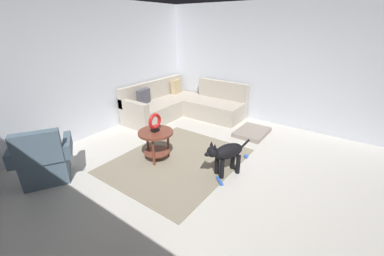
# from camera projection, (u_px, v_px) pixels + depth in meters

# --- Properties ---
(ground_plane) EXTENTS (6.00, 6.00, 0.10)m
(ground_plane) POSITION_uv_depth(u_px,v_px,m) (206.00, 181.00, 3.79)
(ground_plane) COLOR beige
(wall_back) EXTENTS (6.00, 0.12, 2.70)m
(wall_back) POSITION_uv_depth(u_px,v_px,m) (84.00, 71.00, 4.81)
(wall_back) COLOR silver
(wall_back) RESTS_ON ground_plane
(wall_right) EXTENTS (0.12, 6.00, 2.70)m
(wall_right) POSITION_uv_depth(u_px,v_px,m) (278.00, 66.00, 5.43)
(wall_right) COLOR silver
(wall_right) RESTS_ON ground_plane
(area_rug) EXTENTS (2.30, 1.90, 0.01)m
(area_rug) POSITION_uv_depth(u_px,v_px,m) (178.00, 160.00, 4.25)
(area_rug) COLOR gray
(area_rug) RESTS_ON ground_plane
(sectional_couch) EXTENTS (2.20, 2.25, 0.88)m
(sectional_couch) POSITION_uv_depth(u_px,v_px,m) (182.00, 105.00, 6.22)
(sectional_couch) COLOR #B2A899
(sectional_couch) RESTS_ON ground_plane
(armchair) EXTENTS (0.99, 0.92, 0.88)m
(armchair) POSITION_uv_depth(u_px,v_px,m) (44.00, 161.00, 3.62)
(armchair) COLOR #4C6070
(armchair) RESTS_ON ground_plane
(side_table) EXTENTS (0.60, 0.60, 0.54)m
(side_table) POSITION_uv_depth(u_px,v_px,m) (156.00, 138.00, 4.15)
(side_table) COLOR brown
(side_table) RESTS_ON ground_plane
(torus_sculpture) EXTENTS (0.28, 0.08, 0.33)m
(torus_sculpture) POSITION_uv_depth(u_px,v_px,m) (155.00, 122.00, 4.03)
(torus_sculpture) COLOR black
(torus_sculpture) RESTS_ON side_table
(dog_bed_mat) EXTENTS (0.80, 0.60, 0.09)m
(dog_bed_mat) POSITION_uv_depth(u_px,v_px,m) (252.00, 132.00, 5.27)
(dog_bed_mat) COLOR gray
(dog_bed_mat) RESTS_ON ground_plane
(dog) EXTENTS (0.79, 0.43, 0.63)m
(dog) POSITION_uv_depth(u_px,v_px,m) (226.00, 153.00, 3.73)
(dog) COLOR black
(dog) RESTS_ON ground_plane
(dog_toy_ball) EXTENTS (0.08, 0.08, 0.08)m
(dog_toy_ball) POSITION_uv_depth(u_px,v_px,m) (246.00, 156.00, 4.33)
(dog_toy_ball) COLOR blue
(dog_toy_ball) RESTS_ON ground_plane
(dog_toy_rope) EXTENTS (0.16, 0.18, 0.05)m
(dog_toy_rope) POSITION_uv_depth(u_px,v_px,m) (220.00, 181.00, 3.66)
(dog_toy_rope) COLOR blue
(dog_toy_rope) RESTS_ON ground_plane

